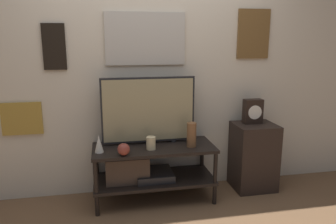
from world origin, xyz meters
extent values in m
plane|color=brown|center=(0.00, 0.00, 0.00)|extent=(12.00, 12.00, 0.00)
cube|color=beige|center=(0.00, 0.58, 1.35)|extent=(6.40, 0.06, 2.70)
cube|color=#B2ADA3|center=(-0.03, 0.54, 1.58)|extent=(0.79, 0.02, 0.51)
cube|color=#B2BCC6|center=(-0.03, 0.53, 1.58)|extent=(0.75, 0.01, 0.47)
cube|color=brown|center=(1.10, 0.54, 1.63)|extent=(0.35, 0.02, 0.50)
cube|color=#BCB299|center=(1.10, 0.53, 1.63)|extent=(0.31, 0.01, 0.47)
cube|color=black|center=(-0.89, 0.54, 1.51)|extent=(0.21, 0.02, 0.43)
cube|color=beige|center=(-0.89, 0.53, 1.51)|extent=(0.17, 0.01, 0.39)
cube|color=olive|center=(-1.24, 0.54, 0.83)|extent=(0.37, 0.02, 0.32)
cube|color=#2D2D33|center=(-1.24, 0.53, 0.83)|extent=(0.34, 0.01, 0.28)
cube|color=black|center=(0.00, 0.29, 0.54)|extent=(1.18, 0.49, 0.03)
cube|color=black|center=(0.00, 0.29, 0.21)|extent=(1.18, 0.49, 0.03)
cylinder|color=black|center=(-0.56, 0.07, 0.28)|extent=(0.04, 0.04, 0.55)
cylinder|color=black|center=(0.56, 0.07, 0.28)|extent=(0.04, 0.04, 0.55)
cylinder|color=black|center=(-0.56, 0.50, 0.28)|extent=(0.04, 0.04, 0.55)
cylinder|color=black|center=(0.56, 0.50, 0.28)|extent=(0.04, 0.04, 0.55)
cube|color=black|center=(0.00, 0.29, 0.26)|extent=(0.36, 0.35, 0.07)
cube|color=#47382D|center=(-0.27, 0.29, 0.35)|extent=(0.41, 0.27, 0.25)
cylinder|color=black|center=(-0.29, 0.40, 0.56)|extent=(0.05, 0.05, 0.02)
cylinder|color=black|center=(0.22, 0.40, 0.56)|extent=(0.05, 0.05, 0.02)
cube|color=black|center=(-0.03, 0.40, 0.90)|extent=(0.92, 0.04, 0.65)
cube|color=#998C66|center=(-0.03, 0.38, 0.90)|extent=(0.89, 0.01, 0.61)
cone|color=beige|center=(-0.52, 0.22, 0.64)|extent=(0.08, 0.08, 0.17)
sphere|color=brown|center=(-0.30, 0.10, 0.61)|extent=(0.11, 0.11, 0.11)
cylinder|color=brown|center=(0.36, 0.21, 0.67)|extent=(0.09, 0.09, 0.24)
cylinder|color=beige|center=(-0.04, 0.21, 0.61)|extent=(0.09, 0.09, 0.12)
cube|color=black|center=(1.08, 0.34, 0.35)|extent=(0.43, 0.38, 0.71)
cube|color=black|center=(1.07, 0.39, 0.84)|extent=(0.19, 0.10, 0.26)
cylinder|color=white|center=(1.07, 0.34, 0.84)|extent=(0.15, 0.01, 0.15)
camera|label=1|loc=(-0.45, -2.72, 1.58)|focal=35.00mm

